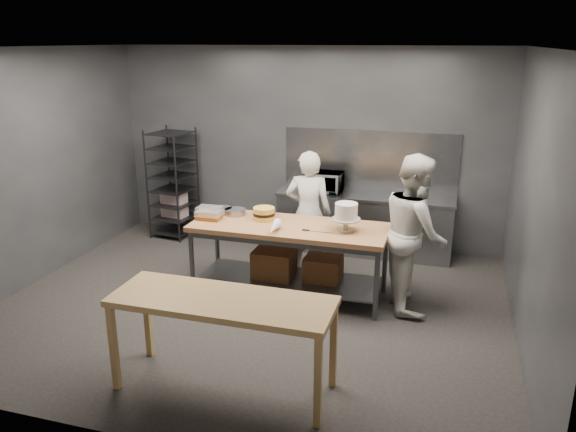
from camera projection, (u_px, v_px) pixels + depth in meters
The scene contains 16 objects.
ground at pixel (252, 306), 6.79m from camera, with size 6.00×6.00×0.00m, color black.
back_wall at pixel (305, 147), 8.62m from camera, with size 6.00×0.04×3.00m, color #4C4F54.
work_table at pixel (291, 251), 6.95m from camera, with size 2.40×0.90×0.92m.
near_counter at pixel (222, 307), 4.97m from camera, with size 2.00×0.70×0.90m.
back_counter at pixel (364, 224), 8.38m from camera, with size 2.60×0.60×0.90m.
splashback_panel at pixel (370, 161), 8.38m from camera, with size 2.60×0.02×0.90m, color slate.
speed_rack at pixel (173, 184), 9.02m from camera, with size 0.68×0.72×1.75m.
chef_behind at pixel (308, 213), 7.54m from camera, with size 0.62×0.41×1.70m, color silver.
chef_right at pixel (415, 233), 6.54m from camera, with size 0.90×0.70×1.86m, color silver.
microwave at pixel (324, 182), 8.37m from camera, with size 0.54×0.37×0.30m, color black.
frosted_cake_stand at pixel (346, 213), 6.55m from camera, with size 0.34×0.34×0.34m.
layer_cake at pixel (264, 214), 7.01m from camera, with size 0.27×0.27×0.16m.
cake_pans at pixel (241, 211), 7.25m from camera, with size 0.83×0.38×0.07m.
piping_bag at pixel (274, 228), 6.54m from camera, with size 0.12×0.12×0.38m, color silver.
offset_spatula at pixel (313, 231), 6.60m from camera, with size 0.36×0.02×0.02m.
pastry_clamshells at pixel (209, 213), 7.12m from camera, with size 0.38×0.38×0.11m.
Camera 1 is at (2.17, -5.77, 3.08)m, focal length 35.00 mm.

